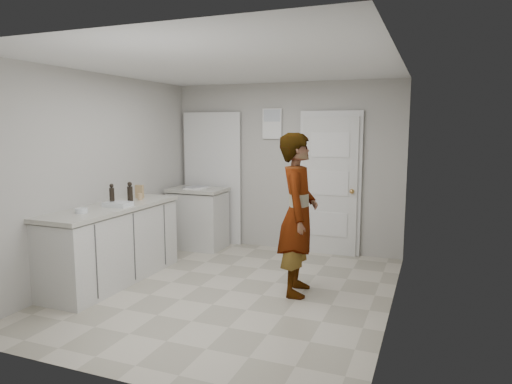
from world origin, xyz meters
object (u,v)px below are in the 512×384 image
at_px(oil_cruet_a, 130,193).
at_px(baking_dish, 118,204).
at_px(oil_cruet_b, 112,195).
at_px(person, 298,214).
at_px(spice_jar, 140,197).
at_px(cake_mix_box, 139,192).
at_px(egg_bowl, 81,211).

xyz_separation_m(oil_cruet_a, baking_dish, (0.01, -0.25, -0.10)).
xyz_separation_m(oil_cruet_b, baking_dish, (0.09, -0.01, -0.10)).
distance_m(person, oil_cruet_a, 2.09).
distance_m(oil_cruet_a, baking_dish, 0.27).
relative_size(person, oil_cruet_b, 6.79).
xyz_separation_m(person, baking_dish, (-2.07, -0.44, 0.05)).
relative_size(spice_jar, oil_cruet_a, 0.33).
bearing_deg(person, cake_mix_box, 76.23).
height_order(spice_jar, oil_cruet_a, oil_cruet_a).
xyz_separation_m(oil_cruet_a, egg_bowl, (-0.09, -0.74, -0.10)).
bearing_deg(person, spice_jar, 79.70).
xyz_separation_m(cake_mix_box, oil_cruet_a, (0.13, -0.37, 0.04)).
distance_m(person, spice_jar, 2.11).
bearing_deg(oil_cruet_a, person, 5.36).
bearing_deg(cake_mix_box, spice_jar, -56.79).
bearing_deg(baking_dish, spice_jar, 94.27).
xyz_separation_m(spice_jar, oil_cruet_a, (0.03, -0.24, 0.08)).
bearing_deg(oil_cruet_b, baking_dish, -8.72).
bearing_deg(egg_bowl, spice_jar, 86.22).
height_order(cake_mix_box, spice_jar, cake_mix_box).
distance_m(cake_mix_box, oil_cruet_a, 0.40).
distance_m(person, egg_bowl, 2.36).
bearing_deg(oil_cruet_a, cake_mix_box, 109.43).
bearing_deg(cake_mix_box, baking_dish, -81.28).
relative_size(cake_mix_box, spice_jar, 2.00).
height_order(person, oil_cruet_a, person).
distance_m(cake_mix_box, baking_dish, 0.64).
bearing_deg(oil_cruet_b, cake_mix_box, 94.44).
xyz_separation_m(person, oil_cruet_b, (-2.16, -0.43, 0.16)).
bearing_deg(baking_dish, cake_mix_box, 102.68).
bearing_deg(egg_bowl, cake_mix_box, 92.02).
relative_size(cake_mix_box, baking_dish, 0.56).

